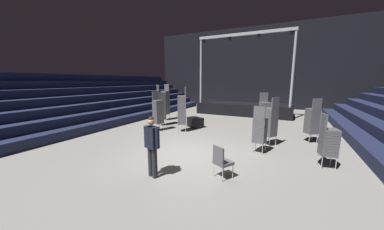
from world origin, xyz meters
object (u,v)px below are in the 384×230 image
object	(u,v)px
chair_stack_mid_centre	(260,129)
chair_stack_rear_centre	(312,120)
stage_riser	(244,107)
chair_stack_mid_left	(270,121)
loose_chair_near_man	(222,160)
chair_stack_aisle_left	(264,114)
chair_stack_mid_right	(328,141)
chair_stack_rear_right	(165,102)
equipment_road_case	(195,122)
man_with_tie	(152,143)
chair_stack_rear_left	(161,105)
chair_stack_front_left	(182,109)
chair_stack_front_right	(158,111)

from	to	relation	value
chair_stack_mid_centre	chair_stack_rear_centre	distance (m)	3.01
stage_riser	chair_stack_mid_left	distance (m)	7.99
loose_chair_near_man	chair_stack_aisle_left	bearing A→B (deg)	114.30
chair_stack_rear_centre	chair_stack_aisle_left	distance (m)	2.04
chair_stack_rear_centre	chair_stack_aisle_left	size ratio (longest dim) A/B	0.92
chair_stack_mid_centre	loose_chair_near_man	distance (m)	2.70
chair_stack_mid_centre	stage_riser	bearing A→B (deg)	114.87
stage_riser	chair_stack_mid_centre	bearing A→B (deg)	-74.34
chair_stack_mid_right	chair_stack_rear_right	size ratio (longest dim) A/B	0.69
stage_riser	equipment_road_case	xyz separation A→B (m)	(-1.56, -5.95, -0.30)
chair_stack_mid_left	chair_stack_mid_right	world-z (taller)	chair_stack_mid_left
man_with_tie	equipment_road_case	bearing A→B (deg)	-60.60
chair_stack_mid_left	loose_chair_near_man	bearing A→B (deg)	-158.36
chair_stack_mid_left	man_with_tie	bearing A→B (deg)	-175.36
stage_riser	chair_stack_rear_left	distance (m)	7.42
chair_stack_aisle_left	loose_chair_near_man	world-z (taller)	chair_stack_aisle_left
chair_stack_mid_right	equipment_road_case	distance (m)	6.86
chair_stack_front_left	loose_chair_near_man	size ratio (longest dim) A/B	2.53
man_with_tie	chair_stack_aisle_left	world-z (taller)	chair_stack_aisle_left
chair_stack_rear_right	chair_stack_rear_centre	xyz separation A→B (m)	(8.66, -1.37, -0.25)
chair_stack_rear_centre	chair_stack_rear_right	bearing A→B (deg)	137.73
stage_riser	chair_stack_rear_left	xyz separation A→B (m)	(-3.60, -6.45, 0.66)
chair_stack_front_left	chair_stack_mid_left	distance (m)	4.47
chair_stack_mid_right	chair_stack_rear_left	distance (m)	8.54
chair_stack_aisle_left	chair_stack_rear_centre	bearing A→B (deg)	142.69
chair_stack_rear_right	chair_stack_aisle_left	world-z (taller)	chair_stack_rear_right
chair_stack_front_left	chair_stack_rear_left	size ratio (longest dim) A/B	0.97
chair_stack_front_left	chair_stack_mid_left	size ratio (longest dim) A/B	1.17
stage_riser	man_with_tie	world-z (taller)	stage_riser
chair_stack_mid_right	chair_stack_rear_centre	xyz separation A→B (m)	(-0.23, 2.79, 0.13)
chair_stack_front_right	chair_stack_mid_right	size ratio (longest dim) A/B	1.25
chair_stack_mid_right	chair_stack_rear_centre	world-z (taller)	chair_stack_rear_centre
man_with_tie	chair_stack_rear_left	distance (m)	6.64
stage_riser	chair_stack_mid_left	bearing A→B (deg)	-70.38
chair_stack_mid_right	stage_riser	bearing A→B (deg)	-165.70
chair_stack_front_right	chair_stack_rear_right	xyz separation A→B (m)	(-1.32, 2.68, 0.17)
stage_riser	chair_stack_rear_centre	distance (m)	7.60
chair_stack_front_right	chair_stack_mid_right	distance (m)	7.71
chair_stack_mid_left	chair_stack_rear_centre	size ratio (longest dim) A/B	1.04
chair_stack_rear_left	chair_stack_front_left	bearing A→B (deg)	17.48
chair_stack_mid_left	chair_stack_rear_left	distance (m)	6.38
chair_stack_mid_right	chair_stack_rear_centre	bearing A→B (deg)	172.57
chair_stack_rear_centre	man_with_tie	bearing A→B (deg)	-159.91
chair_stack_mid_left	equipment_road_case	size ratio (longest dim) A/B	2.28
man_with_tie	chair_stack_rear_right	distance (m)	8.36
chair_stack_aisle_left	loose_chair_near_man	xyz separation A→B (m)	(-0.49, -5.21, -0.53)
chair_stack_front_left	chair_stack_front_right	world-z (taller)	chair_stack_front_left
chair_stack_rear_left	chair_stack_rear_right	bearing A→B (deg)	155.02
chair_stack_mid_left	chair_stack_rear_left	xyz separation A→B (m)	(-6.28, 1.07, 0.21)
chair_stack_front_right	chair_stack_aisle_left	distance (m)	5.54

